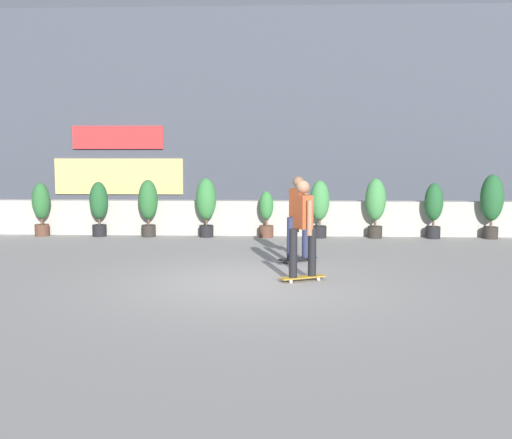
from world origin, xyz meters
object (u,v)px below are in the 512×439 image
object	(u,v)px
potted_plant_5	(320,205)
skater_far_right	(303,226)
potted_plant_0	(41,206)
potted_plant_4	(266,213)
potted_plant_7	(434,207)
potted_plant_8	(492,201)
potted_plant_1	(99,205)
potted_plant_2	(148,204)
skater_by_wall_left	(298,215)
potted_plant_3	(206,203)
potted_plant_6	(376,203)

from	to	relation	value
potted_plant_5	skater_far_right	distance (m)	5.37
potted_plant_0	potted_plant_4	xyz separation A→B (m)	(5.80, 0.00, -0.17)
potted_plant_7	potted_plant_8	distance (m)	1.43
skater_far_right	potted_plant_1	bearing A→B (deg)	133.46
potted_plant_2	skater_by_wall_left	bearing A→B (deg)	-43.13
potted_plant_0	potted_plant_8	world-z (taller)	potted_plant_8
potted_plant_2	potted_plant_7	size ratio (longest dim) A/B	1.05
potted_plant_3	potted_plant_7	xyz separation A→B (m)	(5.72, -0.00, -0.08)
potted_plant_1	potted_plant_6	xyz separation A→B (m)	(7.04, -0.00, 0.07)
potted_plant_1	potted_plant_8	bearing A→B (deg)	-0.00
potted_plant_6	potted_plant_8	size ratio (longest dim) A/B	0.94
potted_plant_3	potted_plant_4	size ratio (longest dim) A/B	1.28
potted_plant_0	potted_plant_2	bearing A→B (deg)	0.00
potted_plant_0	potted_plant_2	size ratio (longest dim) A/B	0.95
potted_plant_6	potted_plant_5	bearing A→B (deg)	180.00
potted_plant_0	potted_plant_4	world-z (taller)	potted_plant_0
potted_plant_4	potted_plant_6	xyz separation A→B (m)	(2.74, -0.00, 0.26)
skater_by_wall_left	potted_plant_4	bearing A→B (deg)	101.69
potted_plant_1	skater_far_right	distance (m)	7.36
potted_plant_1	potted_plant_8	distance (m)	9.91
potted_plant_2	potted_plant_6	size ratio (longest dim) A/B	0.97
potted_plant_6	potted_plant_4	bearing A→B (deg)	180.00
skater_by_wall_left	potted_plant_2	bearing A→B (deg)	136.87
potted_plant_0	skater_by_wall_left	world-z (taller)	skater_by_wall_left
potted_plant_0	potted_plant_5	xyz separation A→B (m)	(7.15, 0.00, 0.06)
potted_plant_5	skater_far_right	xyz separation A→B (m)	(-0.58, -5.34, 0.10)
potted_plant_2	skater_by_wall_left	size ratio (longest dim) A/B	0.86
potted_plant_0	skater_by_wall_left	size ratio (longest dim) A/B	0.81
potted_plant_2	skater_far_right	world-z (taller)	skater_far_right
potted_plant_6	skater_by_wall_left	bearing A→B (deg)	-119.92
potted_plant_0	potted_plant_2	xyz separation A→B (m)	(2.78, 0.00, 0.06)
potted_plant_2	skater_far_right	distance (m)	6.54
potted_plant_3	potted_plant_4	distance (m)	1.55
potted_plant_2	potted_plant_6	distance (m)	5.76
potted_plant_0	potted_plant_8	size ratio (longest dim) A/B	0.86
potted_plant_4	potted_plant_8	world-z (taller)	potted_plant_8
potted_plant_5	skater_far_right	bearing A→B (deg)	-96.22
potted_plant_6	skater_by_wall_left	distance (m)	4.05
potted_plant_2	potted_plant_6	world-z (taller)	potted_plant_6
potted_plant_7	potted_plant_8	size ratio (longest dim) A/B	0.86
potted_plant_4	potted_plant_7	xyz separation A→B (m)	(4.19, -0.00, 0.18)
potted_plant_1	potted_plant_6	bearing A→B (deg)	-0.00
potted_plant_5	potted_plant_3	bearing A→B (deg)	180.00
potted_plant_3	potted_plant_8	size ratio (longest dim) A/B	0.94
potted_plant_3	skater_far_right	world-z (taller)	skater_far_right
potted_plant_4	potted_plant_5	bearing A→B (deg)	-0.00
skater_by_wall_left	skater_far_right	xyz separation A→B (m)	(0.04, -1.83, 0.00)
potted_plant_0	potted_plant_6	xyz separation A→B (m)	(8.54, -0.00, 0.09)
potted_plant_6	skater_far_right	world-z (taller)	skater_far_right
potted_plant_8	skater_far_right	xyz separation A→B (m)	(-4.85, -5.34, -0.00)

